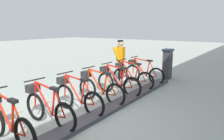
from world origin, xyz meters
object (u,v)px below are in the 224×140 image
Objects in this scene: bike_docked_0 at (143,72)px; payment_kiosk at (167,63)px; worker_near_rack at (120,59)px; bike_docked_1 at (131,76)px; bike_docked_2 at (116,82)px; bike_docked_5 at (47,107)px; bike_docked_3 at (99,88)px; bike_docked_4 at (76,96)px; bike_docked_6 at (7,122)px.

payment_kiosk is at bearing -116.38° from bike_docked_0.
bike_docked_1 is at bearing 141.48° from worker_near_rack.
bike_docked_5 is at bearing 90.00° from bike_docked_2.
worker_near_rack is at bearing -70.63° from bike_docked_3.
worker_near_rack reaches higher than bike_docked_3.
bike_docked_4 is 1.00× the size of bike_docked_6.
payment_kiosk reaches higher than bike_docked_1.
payment_kiosk is 0.74× the size of bike_docked_2.
payment_kiosk is at bearing -137.43° from worker_near_rack.
bike_docked_5 and bike_docked_6 have the same top height.
bike_docked_0 and bike_docked_2 have the same top height.
worker_near_rack reaches higher than bike_docked_2.
bike_docked_1 is (0.57, 2.08, -0.24)m from payment_kiosk.
bike_docked_0 is at bearing -90.00° from bike_docked_6.
bike_docked_5 is (0.00, 1.86, 0.00)m from bike_docked_3.
bike_docked_1 and bike_docked_2 have the same top height.
worker_near_rack is at bearing -61.22° from bike_docked_2.
bike_docked_4 is 1.86m from bike_docked_6.
bike_docked_4 is 1.04× the size of worker_near_rack.
bike_docked_0 and bike_docked_3 have the same top height.
bike_docked_3 is at bearing 81.76° from payment_kiosk.
bike_docked_0 is at bearing -90.00° from bike_docked_1.
bike_docked_2 is 1.86m from bike_docked_4.
payment_kiosk is 1.31m from bike_docked_0.
payment_kiosk reaches higher than bike_docked_5.
bike_docked_6 is (0.00, 1.86, 0.00)m from bike_docked_4.
bike_docked_0 is 1.00× the size of bike_docked_1.
bike_docked_1 and bike_docked_5 have the same top height.
bike_docked_1 is 0.93m from bike_docked_2.
bike_docked_5 is at bearing 90.00° from bike_docked_0.
bike_docked_3 is (0.00, 1.86, 0.00)m from bike_docked_1.
bike_docked_5 is 1.04× the size of worker_near_rack.
bike_docked_5 is 1.00× the size of bike_docked_6.
bike_docked_3 and bike_docked_5 have the same top height.
bike_docked_5 is at bearing 90.00° from bike_docked_1.
worker_near_rack is at bearing -38.52° from bike_docked_1.
worker_near_rack is (0.91, -4.45, 0.48)m from bike_docked_5.
payment_kiosk is 2.03m from worker_near_rack.
bike_docked_2 is 2.79m from bike_docked_5.
payment_kiosk is 0.74× the size of bike_docked_5.
bike_docked_0 is 1.86m from bike_docked_2.
bike_docked_1 is 1.00× the size of bike_docked_3.
bike_docked_2 is at bearing -90.00° from bike_docked_5.
payment_kiosk is at bearing -98.24° from bike_docked_3.
worker_near_rack is (0.91, -1.66, 0.48)m from bike_docked_2.
bike_docked_4 is at bearing -90.00° from bike_docked_6.
bike_docked_2 is at bearing 90.00° from bike_docked_0.
bike_docked_3 is (0.00, 2.79, 0.00)m from bike_docked_0.
bike_docked_1 is 1.04× the size of worker_near_rack.
bike_docked_5 is at bearing 101.55° from worker_near_rack.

